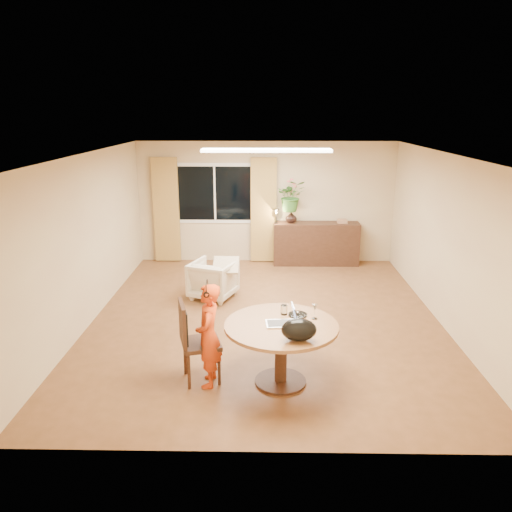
{
  "coord_description": "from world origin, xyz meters",
  "views": [
    {
      "loc": [
        -0.02,
        -7.4,
        3.22
      ],
      "look_at": [
        -0.15,
        -0.2,
        1.11
      ],
      "focal_mm": 35.0,
      "sensor_mm": 36.0,
      "label": 1
    }
  ],
  "objects": [
    {
      "name": "sideboard",
      "position": [
        1.08,
        3.01,
        0.46
      ],
      "size": [
        1.82,
        0.45,
        0.91
      ],
      "primitive_type": "cube",
      "color": "black",
      "rests_on": "floor"
    },
    {
      "name": "ceiling",
      "position": [
        0.0,
        0.0,
        2.6
      ],
      "size": [
        6.5,
        6.5,
        0.0
      ],
      "primitive_type": "plane",
      "rotation": [
        3.14,
        0.0,
        0.0
      ],
      "color": "white",
      "rests_on": "wall_back"
    },
    {
      "name": "window",
      "position": [
        -1.1,
        3.23,
        1.5
      ],
      "size": [
        1.7,
        0.03,
        1.3
      ],
      "color": "white",
      "rests_on": "wall_back"
    },
    {
      "name": "floor",
      "position": [
        0.0,
        0.0,
        0.0
      ],
      "size": [
        6.5,
        6.5,
        0.0
      ],
      "primitive_type": "plane",
      "color": "brown",
      "rests_on": "ground"
    },
    {
      "name": "child",
      "position": [
        -0.68,
        -1.98,
        0.64
      ],
      "size": [
        0.47,
        0.31,
        1.28
      ],
      "primitive_type": "imported",
      "rotation": [
        0.0,
        0.0,
        -1.57
      ],
      "color": "red",
      "rests_on": "floor"
    },
    {
      "name": "dining_chair",
      "position": [
        -0.79,
        -1.88,
        0.52
      ],
      "size": [
        0.6,
        0.57,
        1.03
      ],
      "primitive_type": null,
      "rotation": [
        0.0,
        0.0,
        0.28
      ],
      "color": "black",
      "rests_on": "floor"
    },
    {
      "name": "handbag",
      "position": [
        0.36,
        -2.38,
        0.91
      ],
      "size": [
        0.44,
        0.34,
        0.26
      ],
      "primitive_type": null,
      "rotation": [
        0.0,
        0.0,
        -0.33
      ],
      "color": "black",
      "rests_on": "dining_table"
    },
    {
      "name": "wall_left",
      "position": [
        -2.75,
        0.0,
        1.3
      ],
      "size": [
        0.0,
        6.5,
        6.5
      ],
      "primitive_type": "plane",
      "rotation": [
        1.57,
        0.0,
        1.57
      ],
      "color": "tan",
      "rests_on": "floor"
    },
    {
      "name": "wine_glass",
      "position": [
        0.59,
        -1.77,
        0.87
      ],
      "size": [
        0.08,
        0.08,
        0.19
      ],
      "primitive_type": null,
      "rotation": [
        0.0,
        0.0,
        -0.17
      ],
      "color": "white",
      "rests_on": "dining_table"
    },
    {
      "name": "curtain_right",
      "position": [
        -0.05,
        3.15,
        1.15
      ],
      "size": [
        0.55,
        0.08,
        2.25
      ],
      "primitive_type": "cube",
      "color": "olive",
      "rests_on": "wall_back"
    },
    {
      "name": "laptop",
      "position": [
        0.18,
        -1.94,
        0.9
      ],
      "size": [
        0.4,
        0.28,
        0.25
      ],
      "primitive_type": null,
      "rotation": [
        0.0,
        0.0,
        0.09
      ],
      "color": "#B7B7BC",
      "rests_on": "dining_table"
    },
    {
      "name": "desk_lamp",
      "position": [
        0.22,
        2.96,
        1.07
      ],
      "size": [
        0.14,
        0.14,
        0.32
      ],
      "primitive_type": null,
      "rotation": [
        0.0,
        0.0,
        -0.1
      ],
      "color": "black",
      "rests_on": "sideboard"
    },
    {
      "name": "dining_table",
      "position": [
        0.18,
        -1.94,
        0.61
      ],
      "size": [
        1.36,
        1.36,
        0.78
      ],
      "color": "brown",
      "rests_on": "floor"
    },
    {
      "name": "tumbler",
      "position": [
        0.23,
        -1.64,
        0.84
      ],
      "size": [
        0.1,
        0.1,
        0.12
      ],
      "primitive_type": null,
      "rotation": [
        0.0,
        0.0,
        0.32
      ],
      "color": "white",
      "rests_on": "dining_table"
    },
    {
      "name": "vase",
      "position": [
        0.54,
        3.01,
        1.04
      ],
      "size": [
        0.27,
        0.27,
        0.25
      ],
      "primitive_type": "imported",
      "rotation": [
        0.0,
        0.0,
        0.12
      ],
      "color": "black",
      "rests_on": "sideboard"
    },
    {
      "name": "bouquet",
      "position": [
        0.53,
        3.01,
        1.49
      ],
      "size": [
        0.64,
        0.57,
        0.66
      ],
      "primitive_type": "imported",
      "rotation": [
        0.0,
        0.0,
        0.1
      ],
      "color": "#3B6F29",
      "rests_on": "vase"
    },
    {
      "name": "wall_back",
      "position": [
        0.0,
        3.25,
        1.3
      ],
      "size": [
        5.5,
        0.0,
        5.5
      ],
      "primitive_type": "plane",
      "rotation": [
        1.57,
        0.0,
        0.0
      ],
      "color": "tan",
      "rests_on": "floor"
    },
    {
      "name": "wall_right",
      "position": [
        2.75,
        0.0,
        1.3
      ],
      "size": [
        0.0,
        6.5,
        6.5
      ],
      "primitive_type": "plane",
      "rotation": [
        1.57,
        0.0,
        -1.57
      ],
      "color": "tan",
      "rests_on": "floor"
    },
    {
      "name": "curtain_left",
      "position": [
        -2.15,
        3.15,
        1.15
      ],
      "size": [
        0.55,
        0.08,
        2.25
      ],
      "primitive_type": "cube",
      "color": "olive",
      "rests_on": "wall_back"
    },
    {
      "name": "throw",
      "position": [
        -0.7,
        0.94,
        0.69
      ],
      "size": [
        0.46,
        0.56,
        0.03
      ],
      "primitive_type": null,
      "rotation": [
        0.0,
        0.0,
        0.01
      ],
      "color": "beige",
      "rests_on": "armchair"
    },
    {
      "name": "book_stack",
      "position": [
        1.63,
        3.01,
        0.95
      ],
      "size": [
        0.24,
        0.2,
        0.09
      ],
      "primitive_type": null,
      "rotation": [
        0.0,
        0.0,
        0.25
      ],
      "color": "#8F6049",
      "rests_on": "sideboard"
    },
    {
      "name": "ceiling_panel",
      "position": [
        0.0,
        1.2,
        2.57
      ],
      "size": [
        2.2,
        0.35,
        0.05
      ],
      "primitive_type": "cube",
      "color": "white",
      "rests_on": "ceiling"
    },
    {
      "name": "pot_lid",
      "position": [
        0.4,
        -1.67,
        0.8
      ],
      "size": [
        0.28,
        0.28,
        0.04
      ],
      "primitive_type": null,
      "rotation": [
        0.0,
        0.0,
        0.2
      ],
      "color": "white",
      "rests_on": "dining_table"
    },
    {
      "name": "armchair",
      "position": [
        -0.93,
        0.95,
        0.34
      ],
      "size": [
        0.94,
        0.95,
        0.67
      ],
      "primitive_type": "imported",
      "rotation": [
        0.0,
        0.0,
        2.78
      ],
      "color": "#BEAB97",
      "rests_on": "floor"
    }
  ]
}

